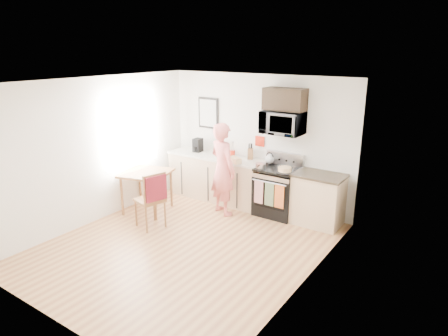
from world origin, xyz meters
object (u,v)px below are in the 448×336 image
Objects in this scene: person at (223,169)px; dining_table at (146,177)px; range at (277,193)px; microwave at (283,123)px; cake at (285,170)px; chair at (154,193)px.

dining_table is at bearing 51.70° from person.
person is at bearing -149.57° from range.
person is 1.93× the size of dining_table.
person is at bearing 30.36° from dining_table.
microwave reaches higher than person.
microwave reaches higher than cake.
range is 1.12× the size of chair.
dining_table is 3.13× the size of cake.
range is 0.60m from cake.
person is at bearing -162.66° from cake.
person is (-0.89, -0.63, -0.88)m from microwave.
microwave is (-0.00, 0.10, 1.32)m from range.
chair is at bearing -127.30° from microwave.
cake is (2.38, 1.09, 0.27)m from dining_table.
range is at bearing 66.78° from chair.
range reaches higher than chair.
chair is at bearing -135.77° from cake.
dining_table is at bearing -155.39° from cake.
microwave is at bearing -123.50° from person.
dining_table is 0.89m from chair.
person is (-0.89, -0.53, 0.45)m from range.
cake is at bearing -52.58° from microwave.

